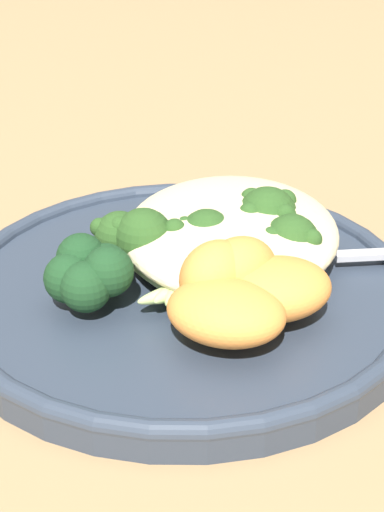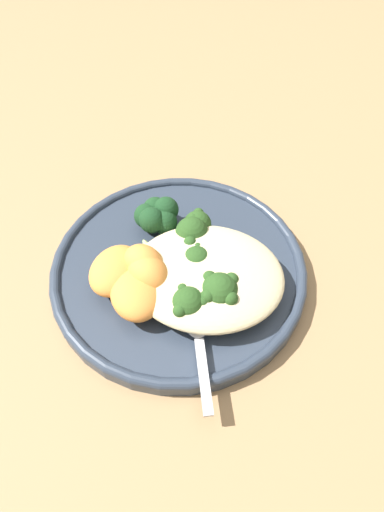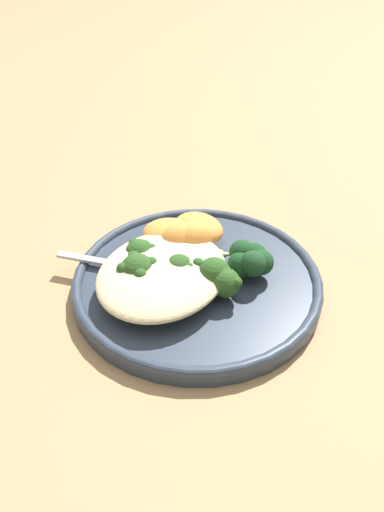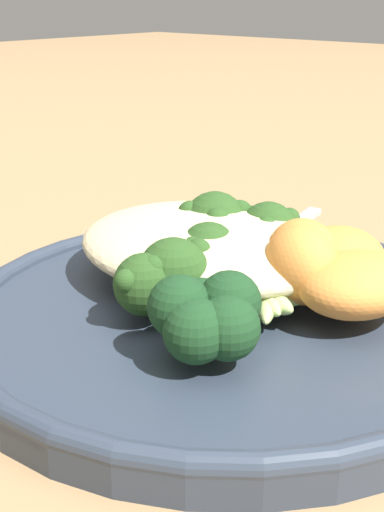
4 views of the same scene
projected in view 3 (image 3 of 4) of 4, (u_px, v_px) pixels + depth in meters
ground_plane at (208, 283)px, 0.58m from camera, size 4.00×4.00×0.00m
plate at (197, 281)px, 0.57m from camera, size 0.28×0.28×0.02m
quinoa_mound at (162, 273)px, 0.54m from camera, size 0.16×0.14×0.03m
broccoli_stalk_0 at (151, 255)px, 0.57m from camera, size 0.08×0.11×0.03m
broccoli_stalk_1 at (149, 269)px, 0.54m from camera, size 0.11×0.09×0.04m
broccoli_stalk_2 at (184, 267)px, 0.55m from camera, size 0.08×0.04×0.03m
broccoli_stalk_3 at (192, 281)px, 0.54m from camera, size 0.10×0.04×0.03m
broccoli_stalk_4 at (213, 271)px, 0.54m from camera, size 0.07×0.06×0.04m
broccoli_stalk_5 at (222, 278)px, 0.54m from camera, size 0.08×0.08×0.03m
sweet_potato_chunk_0 at (193, 239)px, 0.58m from camera, size 0.06×0.06×0.04m
sweet_potato_chunk_1 at (181, 239)px, 0.58m from camera, size 0.06×0.06×0.04m
sweet_potato_chunk_2 at (198, 228)px, 0.61m from camera, size 0.07×0.08×0.03m
sweet_potato_chunk_3 at (169, 234)px, 0.60m from camera, size 0.07×0.08×0.03m
kale_tuft at (250, 260)px, 0.56m from camera, size 0.05×0.05×0.04m
spoon at (117, 263)px, 0.57m from camera, size 0.04×0.11×0.01m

